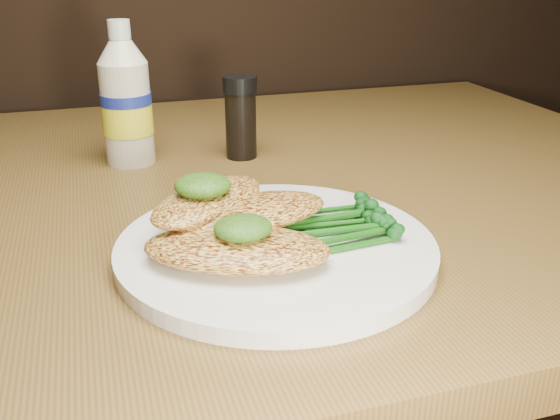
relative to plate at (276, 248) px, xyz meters
name	(u,v)px	position (x,y,z in m)	size (l,w,h in m)	color
plate	(276,248)	(0.00, 0.00, 0.00)	(0.27, 0.27, 0.01)	white
chicken_front	(237,249)	(-0.04, -0.03, 0.02)	(0.15, 0.08, 0.02)	#EAB34A
chicken_mid	(250,212)	(-0.02, 0.02, 0.03)	(0.14, 0.07, 0.02)	#EAB34A
chicken_back	(208,201)	(-0.05, 0.04, 0.03)	(0.13, 0.07, 0.02)	#EAB34A
pesto_front	(243,228)	(-0.04, -0.03, 0.04)	(0.05, 0.04, 0.02)	#0D3407
pesto_back	(203,185)	(-0.05, 0.04, 0.05)	(0.05, 0.04, 0.02)	#0D3407
broccolini_bundle	(328,223)	(0.05, 0.00, 0.02)	(0.13, 0.10, 0.02)	#165111
mayo_bottle	(125,94)	(-0.10, 0.29, 0.08)	(0.06, 0.06, 0.17)	beige
pepper_grinder	(241,117)	(0.04, 0.27, 0.04)	(0.04, 0.04, 0.10)	black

